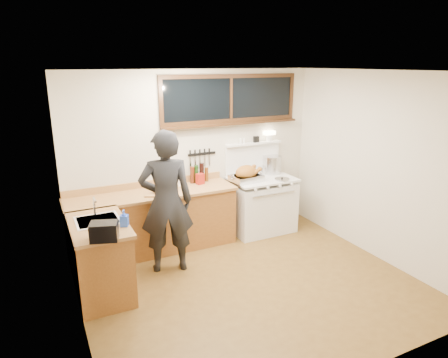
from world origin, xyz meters
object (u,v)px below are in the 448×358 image
vintage_stove (261,203)px  roast_turkey (246,175)px  man (166,202)px  cutting_board (160,190)px

vintage_stove → roast_turkey: 0.62m
man → cutting_board: man is taller
cutting_board → roast_turkey: roast_turkey is taller
vintage_stove → cutting_board: 1.79m
man → roast_turkey: size_ratio=3.72×
roast_turkey → cutting_board: bearing=-179.2°
cutting_board → roast_turkey: (1.41, 0.02, 0.05)m
vintage_stove → man: bearing=-161.9°
man → roast_turkey: bearing=19.7°
cutting_board → man: bearing=-98.1°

